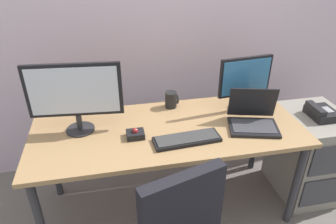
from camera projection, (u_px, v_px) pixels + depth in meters
The scene contains 10 objects.
ground_plane at pixel (168, 206), 2.37m from camera, with size 8.00×8.00×0.00m, color #6A635D.
desk at pixel (168, 137), 2.05m from camera, with size 1.76×0.73×0.71m.
file_cabinet at pixel (309, 154), 2.38m from camera, with size 0.42×0.53×0.69m.
desk_phone at pixel (321, 112), 2.17m from camera, with size 0.17×0.20×0.09m.
monitor_main at pixel (75, 94), 1.87m from camera, with size 0.57×0.18×0.46m.
monitor_side at pixel (245, 81), 2.13m from camera, with size 0.38×0.18×0.39m.
keyboard at pixel (187, 139), 1.89m from camera, with size 0.42×0.16×0.03m.
laptop at pixel (253, 118), 2.03m from camera, with size 0.37×0.33×0.24m.
trackball_mouse at pixel (135, 134), 1.92m from camera, with size 0.11×0.09×0.07m.
coffee_mug at pixel (171, 100), 2.24m from camera, with size 0.09×0.08×0.12m.
Camera 1 is at (-0.34, -1.67, 1.81)m, focal length 33.17 mm.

